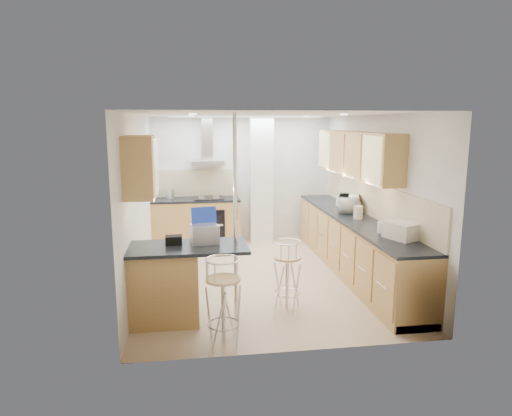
{
  "coord_description": "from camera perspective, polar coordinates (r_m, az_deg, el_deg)",
  "views": [
    {
      "loc": [
        -1.06,
        -6.76,
        2.39
      ],
      "look_at": [
        -0.04,
        0.2,
        1.06
      ],
      "focal_mm": 32.0,
      "sensor_mm": 36.0,
      "label": 1
    }
  ],
  "objects": [
    {
      "name": "bread_bin",
      "position": [
        6.13,
        17.79,
        -2.7
      ],
      "size": [
        0.45,
        0.5,
        0.21
      ],
      "primitive_type": "cube",
      "rotation": [
        0.0,
        0.0,
        0.4
      ],
      "color": "#EFE5CF",
      "rests_on": "right_counter"
    },
    {
      "name": "jar_d",
      "position": [
        6.37,
        15.38,
        -2.35
      ],
      "size": [
        0.12,
        0.12,
        0.15
      ],
      "primitive_type": "cylinder",
      "rotation": [
        0.0,
        0.0,
        -0.23
      ],
      "color": "white",
      "rests_on": "right_counter"
    },
    {
      "name": "microwave",
      "position": [
        7.74,
        11.58,
        0.55
      ],
      "size": [
        0.49,
        0.58,
        0.27
      ],
      "primitive_type": "imported",
      "rotation": [
        0.0,
        0.0,
        1.2
      ],
      "color": "white",
      "rests_on": "right_counter"
    },
    {
      "name": "jar_c",
      "position": [
        7.2,
        12.65,
        -0.54
      ],
      "size": [
        0.18,
        0.18,
        0.2
      ],
      "primitive_type": "cylinder",
      "rotation": [
        0.0,
        0.0,
        -0.31
      ],
      "color": "beige",
      "rests_on": "right_counter"
    },
    {
      "name": "right_counter",
      "position": [
        7.48,
        12.01,
        -4.5
      ],
      "size": [
        0.63,
        4.4,
        0.92
      ],
      "color": "#B88249",
      "rests_on": "ground"
    },
    {
      "name": "kettle",
      "position": [
        9.0,
        -10.66,
        1.73
      ],
      "size": [
        0.16,
        0.16,
        0.2
      ],
      "primitive_type": "cylinder",
      "color": "silver",
      "rests_on": "back_counter"
    },
    {
      "name": "bar_stool_near",
      "position": [
        5.04,
        -4.09,
        -11.51
      ],
      "size": [
        0.52,
        0.52,
        0.97
      ],
      "primitive_type": null,
      "rotation": [
        0.0,
        0.0,
        0.41
      ],
      "color": "tan",
      "rests_on": "ground"
    },
    {
      "name": "bag",
      "position": [
        5.58,
        -10.25,
        -3.98
      ],
      "size": [
        0.2,
        0.15,
        0.11
      ],
      "primitive_type": "cube",
      "rotation": [
        0.0,
        0.0,
        0.03
      ],
      "color": "black",
      "rests_on": "peninsula"
    },
    {
      "name": "jar_a",
      "position": [
        7.66,
        12.49,
        0.06
      ],
      "size": [
        0.15,
        0.15,
        0.18
      ],
      "primitive_type": "cylinder",
      "rotation": [
        0.0,
        0.0,
        0.26
      ],
      "color": "#EFE5CF",
      "rests_on": "right_counter"
    },
    {
      "name": "back_counter",
      "position": [
        9.07,
        -7.47,
        -1.69
      ],
      "size": [
        1.7,
        0.63,
        0.92
      ],
      "color": "#B88249",
      "rests_on": "ground"
    },
    {
      "name": "peninsula",
      "position": [
        5.64,
        -8.62,
        -9.27
      ],
      "size": [
        1.47,
        0.72,
        0.94
      ],
      "color": "#B88249",
      "rests_on": "ground"
    },
    {
      "name": "ground",
      "position": [
        7.25,
        0.54,
        -8.57
      ],
      "size": [
        4.8,
        4.8,
        0.0
      ],
      "primitive_type": "plane",
      "color": "#CEAD89",
      "rests_on": "ground"
    },
    {
      "name": "jar_b",
      "position": [
        8.27,
        10.34,
        0.8
      ],
      "size": [
        0.14,
        0.14,
        0.15
      ],
      "primitive_type": "cylinder",
      "rotation": [
        0.0,
        0.0,
        -0.3
      ],
      "color": "#EFE5CF",
      "rests_on": "right_counter"
    },
    {
      "name": "room_shell",
      "position": [
        7.32,
        2.62,
        4.02
      ],
      "size": [
        3.64,
        4.84,
        2.51
      ],
      "color": "silver",
      "rests_on": "ground"
    },
    {
      "name": "bar_stool_end",
      "position": [
        5.96,
        3.9,
        -8.29
      ],
      "size": [
        0.41,
        0.41,
        0.91
      ],
      "primitive_type": null,
      "rotation": [
        0.0,
        0.0,
        1.47
      ],
      "color": "tan",
      "rests_on": "ground"
    },
    {
      "name": "laptop",
      "position": [
        5.58,
        -6.45,
        -3.24
      ],
      "size": [
        0.36,
        0.29,
        0.22
      ],
      "primitive_type": "cube",
      "rotation": [
        0.0,
        0.0,
        0.16
      ],
      "color": "#999CA1",
      "rests_on": "peninsula"
    }
  ]
}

